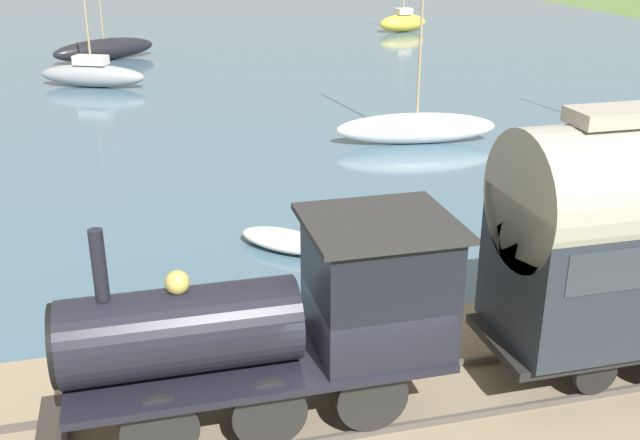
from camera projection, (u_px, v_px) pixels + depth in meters
name	position (u px, v px, depth m)	size (l,w,h in m)	color
harbor_water	(173.00, 44.00, 51.20)	(80.00, 80.00, 0.01)	#426075
rail_embankment	(355.00, 419.00, 12.30)	(5.70, 56.00, 0.56)	#84755B
steam_locomotive	(287.00, 314.00, 11.26)	(2.07, 6.33, 3.41)	black
sailboat_gray	(92.00, 74.00, 37.78)	(3.52, 5.58, 9.37)	gray
sailboat_white	(416.00, 127.00, 28.13)	(1.90, 6.14, 9.08)	white
sailboat_yellow	(403.00, 22.00, 56.75)	(2.25, 4.14, 6.39)	gold
sailboat_black	(105.00, 49.00, 45.12)	(4.34, 6.44, 6.12)	black
rowboat_far_out	(285.00, 240.00, 19.16)	(2.57, 2.59, 0.45)	beige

